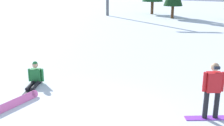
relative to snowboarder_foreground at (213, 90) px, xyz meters
The scene contains 4 objects.
ground_plane 3.92m from the snowboarder_foreground, behind, with size 800.00×800.00×0.00m, color silver.
snowboarder_foreground is the anchor object (origin of this frame).
snowboarder_midground 6.68m from the snowboarder_foreground, 158.25° to the left, with size 0.63×1.84×0.92m.
loose_snowboard_near_left 6.21m from the snowboarder_foreground, behind, with size 0.94×1.75×0.25m.
Camera 1 is at (1.35, -7.18, 3.89)m, focal length 44.53 mm.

